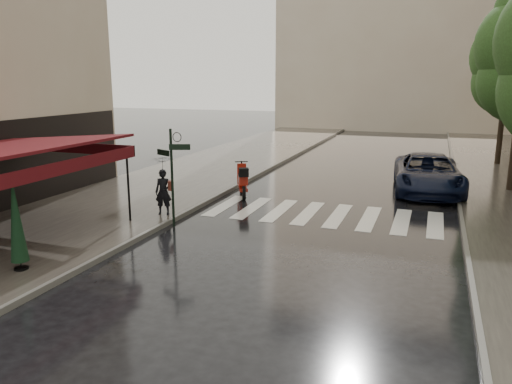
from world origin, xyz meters
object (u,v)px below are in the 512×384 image
Objects in this scene: pedestrian_with_umbrella at (163,168)px; parked_car at (428,173)px; parasol_front at (16,219)px; scooter at (243,181)px.

pedestrian_with_umbrella is 0.42× the size of parked_car.
pedestrian_with_umbrella is at bearing -144.71° from parked_car.
parked_car is (8.27, 7.11, -0.92)m from pedestrian_with_umbrella.
parasol_front is (-0.69, -5.58, -0.34)m from pedestrian_with_umbrella.
parked_car is at bearing 54.78° from parasol_front.
parasol_front reaches higher than parked_car.
scooter is 9.66m from parasol_front.
scooter is at bearing -160.03° from parked_car.
scooter is 0.32× the size of parked_car.
pedestrian_with_umbrella is at bearing -134.76° from scooter.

